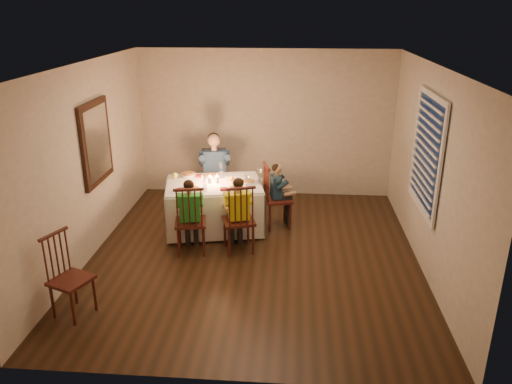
# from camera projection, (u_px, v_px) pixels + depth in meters

# --- Properties ---
(ground) EXTENTS (5.00, 5.00, 0.00)m
(ground) POSITION_uv_depth(u_px,v_px,m) (254.00, 255.00, 6.98)
(ground) COLOR black
(ground) RESTS_ON ground
(wall_left) EXTENTS (0.02, 5.00, 2.60)m
(wall_left) POSITION_uv_depth(u_px,v_px,m) (87.00, 163.00, 6.69)
(wall_left) COLOR beige
(wall_left) RESTS_ON ground
(wall_right) EXTENTS (0.02, 5.00, 2.60)m
(wall_right) POSITION_uv_depth(u_px,v_px,m) (429.00, 171.00, 6.36)
(wall_right) COLOR beige
(wall_right) RESTS_ON ground
(wall_back) EXTENTS (4.50, 0.02, 2.60)m
(wall_back) POSITION_uv_depth(u_px,v_px,m) (266.00, 124.00, 8.86)
(wall_back) COLOR beige
(wall_back) RESTS_ON ground
(ceiling) EXTENTS (5.00, 5.00, 0.00)m
(ceiling) POSITION_uv_depth(u_px,v_px,m) (254.00, 65.00, 6.07)
(ceiling) COLOR white
(ceiling) RESTS_ON wall_back
(dining_table) EXTENTS (1.62, 1.31, 0.72)m
(dining_table) POSITION_uv_depth(u_px,v_px,m) (214.00, 196.00, 7.63)
(dining_table) COLOR white
(dining_table) RESTS_ON ground
(chair_adult) EXTENTS (0.49, 0.47, 1.03)m
(chair_adult) POSITION_uv_depth(u_px,v_px,m) (216.00, 208.00, 8.59)
(chair_adult) COLOR #33140E
(chair_adult) RESTS_ON ground
(chair_near_left) EXTENTS (0.49, 0.47, 1.03)m
(chair_near_left) POSITION_uv_depth(u_px,v_px,m) (192.00, 251.00, 7.09)
(chair_near_left) COLOR #33140E
(chair_near_left) RESTS_ON ground
(chair_near_right) EXTENTS (0.53, 0.51, 1.03)m
(chair_near_right) POSITION_uv_depth(u_px,v_px,m) (239.00, 250.00, 7.13)
(chair_near_right) COLOR #33140E
(chair_near_right) RESTS_ON ground
(chair_end) EXTENTS (0.50, 0.51, 1.03)m
(chair_end) POSITION_uv_depth(u_px,v_px,m) (277.00, 226.00, 7.91)
(chair_end) COLOR #33140E
(chair_end) RESTS_ON ground
(chair_extra) EXTENTS (0.51, 0.52, 0.98)m
(chair_extra) POSITION_uv_depth(u_px,v_px,m) (76.00, 314.00, 5.66)
(chair_extra) COLOR #33140E
(chair_extra) RESTS_ON ground
(adult) EXTENTS (0.57, 0.54, 1.32)m
(adult) POSITION_uv_depth(u_px,v_px,m) (216.00, 208.00, 8.59)
(adult) COLOR navy
(adult) RESTS_ON ground
(child_green) EXTENTS (0.42, 0.39, 1.09)m
(child_green) POSITION_uv_depth(u_px,v_px,m) (192.00, 251.00, 7.09)
(child_green) COLOR green
(child_green) RESTS_ON ground
(child_yellow) EXTENTS (0.46, 0.44, 1.10)m
(child_yellow) POSITION_uv_depth(u_px,v_px,m) (239.00, 250.00, 7.13)
(child_yellow) COLOR yellow
(child_yellow) RESTS_ON ground
(child_teal) EXTENTS (0.38, 0.40, 1.03)m
(child_teal) POSITION_uv_depth(u_px,v_px,m) (277.00, 226.00, 7.91)
(child_teal) COLOR #1A3042
(child_teal) RESTS_ON ground
(setting_adult) EXTENTS (0.31, 0.31, 0.02)m
(setting_adult) POSITION_uv_depth(u_px,v_px,m) (211.00, 176.00, 7.85)
(setting_adult) COLOR white
(setting_adult) RESTS_ON dining_table
(setting_green) EXTENTS (0.31, 0.31, 0.02)m
(setting_green) POSITION_uv_depth(u_px,v_px,m) (193.00, 189.00, 7.27)
(setting_green) COLOR white
(setting_green) RESTS_ON dining_table
(setting_yellow) EXTENTS (0.31, 0.31, 0.02)m
(setting_yellow) POSITION_uv_depth(u_px,v_px,m) (236.00, 189.00, 7.30)
(setting_yellow) COLOR white
(setting_yellow) RESTS_ON dining_table
(setting_teal) EXTENTS (0.31, 0.31, 0.02)m
(setting_teal) POSITION_uv_depth(u_px,v_px,m) (249.00, 182.00, 7.58)
(setting_teal) COLOR white
(setting_teal) RESTS_ON dining_table
(candle_left) EXTENTS (0.06, 0.06, 0.10)m
(candle_left) POSITION_uv_depth(u_px,v_px,m) (210.00, 180.00, 7.53)
(candle_left) COLOR white
(candle_left) RESTS_ON dining_table
(candle_right) EXTENTS (0.06, 0.06, 0.10)m
(candle_right) POSITION_uv_depth(u_px,v_px,m) (217.00, 180.00, 7.55)
(candle_right) COLOR white
(candle_right) RESTS_ON dining_table
(squash) EXTENTS (0.09, 0.09, 0.09)m
(squash) POSITION_uv_depth(u_px,v_px,m) (175.00, 175.00, 7.75)
(squash) COLOR yellow
(squash) RESTS_ON dining_table
(orange_fruit) EXTENTS (0.08, 0.08, 0.08)m
(orange_fruit) POSITION_uv_depth(u_px,v_px,m) (232.00, 179.00, 7.62)
(orange_fruit) COLOR orange
(orange_fruit) RESTS_ON dining_table
(serving_bowl) EXTENTS (0.28, 0.28, 0.06)m
(serving_bowl) POSITION_uv_depth(u_px,v_px,m) (189.00, 175.00, 7.81)
(serving_bowl) COLOR white
(serving_bowl) RESTS_ON dining_table
(wall_mirror) EXTENTS (0.06, 0.95, 1.15)m
(wall_mirror) POSITION_uv_depth(u_px,v_px,m) (96.00, 142.00, 6.90)
(wall_mirror) COLOR black
(wall_mirror) RESTS_ON wall_left
(window_blinds) EXTENTS (0.07, 1.34, 1.54)m
(window_blinds) POSITION_uv_depth(u_px,v_px,m) (426.00, 154.00, 6.38)
(window_blinds) COLOR black
(window_blinds) RESTS_ON wall_right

